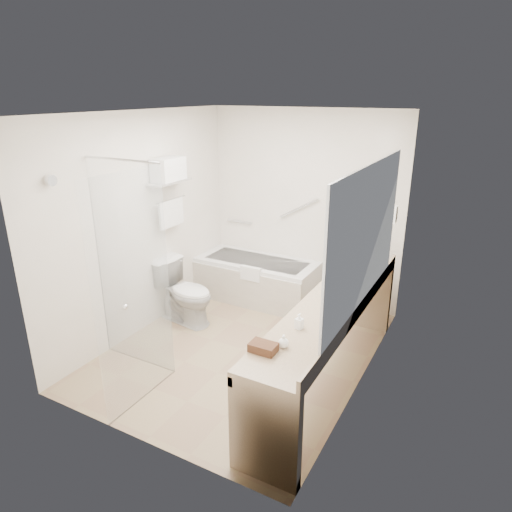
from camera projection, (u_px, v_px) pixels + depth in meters
The scene contains 25 objects.
floor at pixel (243, 349), 5.03m from camera, with size 3.20×3.20×0.00m, color #9A835F.
ceiling at pixel (240, 112), 4.18m from camera, with size 2.60×3.20×0.10m, color white.
wall_back at pixel (304, 208), 5.92m from camera, with size 2.60×0.10×2.50m, color silver.
wall_front at pixel (130, 303), 3.28m from camera, with size 2.60×0.10×2.50m, color silver.
wall_left at pixel (143, 225), 5.19m from camera, with size 0.10×3.20×2.50m, color silver.
wall_right at pixel (369, 264), 4.02m from camera, with size 0.10×3.20×2.50m, color silver.
bathtub at pixel (257, 279), 6.19m from camera, with size 1.60×0.73×0.59m.
grab_bar_short at pixel (239, 221), 6.42m from camera, with size 0.03×0.03×0.40m, color silver.
grab_bar_long at pixel (299, 208), 5.91m from camera, with size 0.03×0.03×0.60m, color silver.
shower_enclosure at pixel (132, 278), 4.19m from camera, with size 0.96×0.91×2.11m.
towel_shelf at pixel (169, 177), 5.25m from camera, with size 0.24×0.55×0.81m.
vanity_counter at pixel (330, 325), 4.23m from camera, with size 0.55×2.70×0.95m.
sink at pixel (348, 292), 4.48m from camera, with size 0.40×0.52×0.14m, color silver.
faucet at pixel (363, 285), 4.38m from camera, with size 0.03×0.03×0.14m, color silver.
mirror at pixel (366, 236), 3.80m from camera, with size 0.02×2.00×1.20m, color #B4BAC1.
hairdryer_unit at pixel (393, 214), 4.84m from camera, with size 0.08×0.10×0.18m, color white.
toilet at pixel (185, 292), 5.53m from camera, with size 0.44×0.78×0.76m, color silver.
amenity_basket at pixel (263, 347), 3.40m from camera, with size 0.20×0.13×0.07m, color #4F2B1C.
soap_bottle_a at pixel (299, 325), 3.73m from camera, with size 0.06×0.13×0.06m, color white.
soap_bottle_b at pixel (284, 342), 3.46m from camera, with size 0.08×0.11×0.08m, color white.
water_bottle_left at pixel (370, 259), 5.06m from camera, with size 0.05×0.05×0.17m.
water_bottle_mid at pixel (359, 263), 4.89m from camera, with size 0.07×0.07×0.22m.
water_bottle_right at pixel (369, 255), 5.16m from camera, with size 0.05×0.05×0.18m.
drinking_glass_near at pixel (337, 273), 4.76m from camera, with size 0.07×0.07×0.09m, color silver.
drinking_glass_far at pixel (359, 260), 5.13m from camera, with size 0.07×0.07×0.09m, color silver.
Camera 1 is at (2.22, -3.78, 2.69)m, focal length 32.00 mm.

